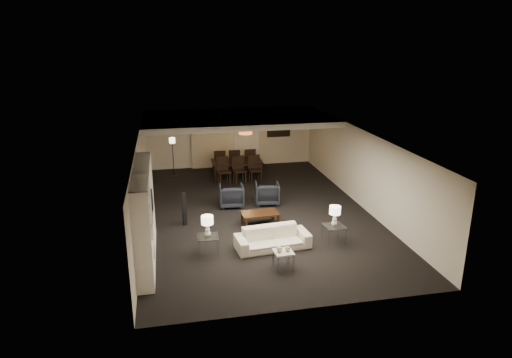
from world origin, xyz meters
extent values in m
plane|color=black|center=(0.00, 0.00, 0.00)|extent=(11.00, 11.00, 0.00)
cube|color=silver|center=(0.00, 0.00, 2.50)|extent=(7.00, 11.00, 0.02)
cube|color=beige|center=(0.00, 5.50, 1.25)|extent=(7.00, 0.02, 2.50)
cube|color=beige|center=(0.00, -5.50, 1.25)|extent=(7.00, 0.02, 2.50)
cube|color=beige|center=(-3.50, 0.00, 1.25)|extent=(0.02, 11.00, 2.50)
cube|color=beige|center=(3.50, 0.00, 1.25)|extent=(0.02, 11.00, 2.50)
cube|color=silver|center=(0.00, 3.50, 2.40)|extent=(7.00, 4.00, 0.20)
cube|color=beige|center=(-0.90, 5.42, 1.20)|extent=(1.50, 0.12, 2.40)
cube|color=silver|center=(0.70, 5.47, 1.05)|extent=(0.90, 0.05, 2.10)
cube|color=#142D38|center=(2.10, 5.46, 1.55)|extent=(0.95, 0.04, 0.65)
cylinder|color=#D8591E|center=(0.30, 3.50, 1.92)|extent=(0.52, 0.52, 0.24)
imported|color=beige|center=(-0.09, -2.64, 0.29)|extent=(2.02, 0.95, 0.57)
imported|color=black|center=(-0.69, 0.66, 0.36)|extent=(0.83, 0.85, 0.73)
imported|color=black|center=(0.51, 0.66, 0.36)|extent=(0.88, 0.90, 0.73)
sphere|color=#E9CD7B|center=(-0.19, -3.74, 0.52)|extent=(0.14, 0.14, 0.14)
sphere|color=#CFBF6D|center=(0.01, -3.74, 0.51)|extent=(0.13, 0.13, 0.13)
imported|color=black|center=(-3.28, -1.67, 1.06)|extent=(1.08, 0.14, 0.62)
imported|color=#254AA0|center=(-3.31, -3.89, 1.15)|extent=(0.17, 0.17, 0.18)
imported|color=#A97238|center=(-3.31, -3.24, 1.64)|extent=(0.16, 0.16, 0.17)
cube|color=black|center=(-2.28, -0.60, 0.50)|extent=(0.13, 0.13, 1.00)
imported|color=black|center=(-0.02, 3.68, 0.35)|extent=(1.98, 1.13, 0.69)
camera|label=1|loc=(-2.70, -13.29, 5.39)|focal=32.00mm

